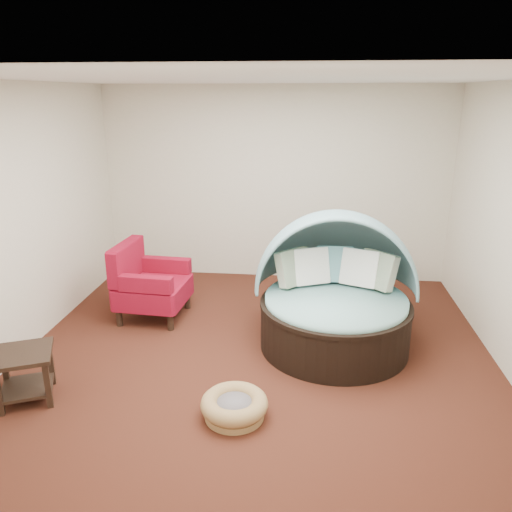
# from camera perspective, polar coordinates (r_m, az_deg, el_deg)

# --- Properties ---
(floor) EXTENTS (5.00, 5.00, 0.00)m
(floor) POSITION_cam_1_polar(r_m,az_deg,el_deg) (5.43, 0.07, -11.35)
(floor) COLOR #401D12
(floor) RESTS_ON ground
(wall_back) EXTENTS (5.00, 0.00, 5.00)m
(wall_back) POSITION_cam_1_polar(r_m,az_deg,el_deg) (7.33, 2.17, 8.11)
(wall_back) COLOR beige
(wall_back) RESTS_ON floor
(wall_front) EXTENTS (5.00, 0.00, 5.00)m
(wall_front) POSITION_cam_1_polar(r_m,az_deg,el_deg) (2.59, -5.92, -11.40)
(wall_front) COLOR beige
(wall_front) RESTS_ON floor
(wall_left) EXTENTS (0.00, 5.00, 5.00)m
(wall_left) POSITION_cam_1_polar(r_m,az_deg,el_deg) (5.72, -25.72, 3.45)
(wall_left) COLOR beige
(wall_left) RESTS_ON floor
(ceiling) EXTENTS (5.00, 5.00, 0.00)m
(ceiling) POSITION_cam_1_polar(r_m,az_deg,el_deg) (4.73, 0.09, 19.66)
(ceiling) COLOR white
(ceiling) RESTS_ON wall_back
(canopy_daybed) EXTENTS (1.77, 1.65, 1.49)m
(canopy_daybed) POSITION_cam_1_polar(r_m,az_deg,el_deg) (5.49, 9.11, -3.29)
(canopy_daybed) COLOR black
(canopy_daybed) RESTS_ON floor
(pet_basket) EXTENTS (0.60, 0.60, 0.20)m
(pet_basket) POSITION_cam_1_polar(r_m,az_deg,el_deg) (4.49, -2.49, -16.75)
(pet_basket) COLOR olive
(pet_basket) RESTS_ON floor
(red_armchair) EXTENTS (0.86, 0.87, 0.95)m
(red_armchair) POSITION_cam_1_polar(r_m,az_deg,el_deg) (6.30, -12.21, -3.10)
(red_armchair) COLOR black
(red_armchair) RESTS_ON floor
(side_table) EXTENTS (0.65, 0.65, 0.48)m
(side_table) POSITION_cam_1_polar(r_m,az_deg,el_deg) (5.06, -24.94, -11.63)
(side_table) COLOR black
(side_table) RESTS_ON floor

